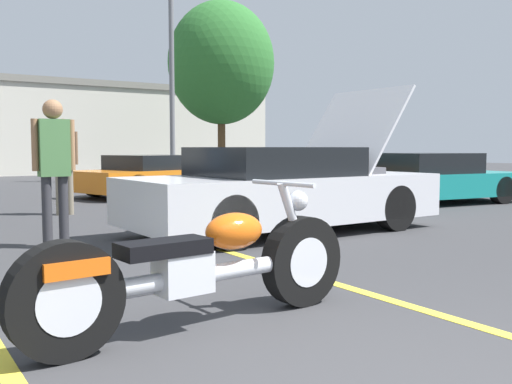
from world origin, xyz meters
TOP-DOWN VIEW (x-y plane):
  - parking_stripe_foreground at (-1.51, 1.86)m, footprint 0.12×5.42m
  - parking_stripe_middle at (1.36, 1.86)m, footprint 0.12×5.42m
  - light_pole at (6.64, 17.05)m, footprint 1.21×0.28m
  - tree_background at (9.90, 19.37)m, footprint 4.40×4.40m
  - motorcycle at (-0.26, 2.00)m, footprint 2.59×0.70m
  - show_car_hood_open at (2.89, 5.32)m, footprint 4.72×2.01m
  - parked_car_mid_right_row at (3.96, 12.44)m, footprint 4.76×3.05m
  - parked_car_right_row at (8.18, 7.09)m, footprint 4.41×2.37m
  - spectator_near_motorcycle at (-0.27, 5.82)m, footprint 0.52×0.24m
  - spectator_far_lot at (0.76, 9.28)m, footprint 0.52×0.23m

SIDE VIEW (x-z plane):
  - parking_stripe_foreground at x=-1.51m, z-range 0.00..0.01m
  - parking_stripe_middle at x=1.36m, z-range 0.00..0.01m
  - motorcycle at x=-0.26m, z-range -0.08..0.91m
  - parked_car_mid_right_row at x=3.96m, z-range -0.01..1.04m
  - parked_car_right_row at x=8.18m, z-range -0.03..1.09m
  - show_car_hood_open at x=2.89m, z-range -0.47..1.72m
  - spectator_far_lot at x=0.76m, z-range 0.17..1.94m
  - spectator_near_motorcycle at x=-0.27m, z-range 0.19..2.01m
  - light_pole at x=6.64m, z-range 0.39..8.64m
  - tree_background at x=9.90m, z-range 1.09..8.36m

